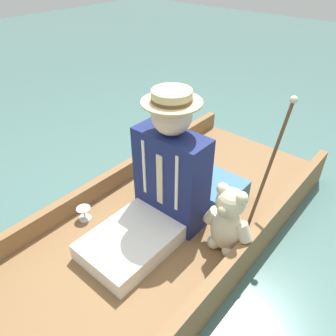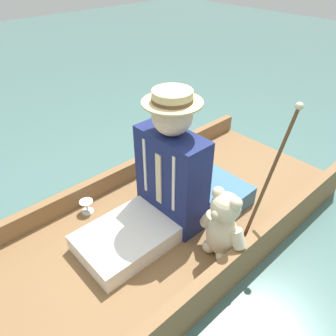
# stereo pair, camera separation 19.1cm
# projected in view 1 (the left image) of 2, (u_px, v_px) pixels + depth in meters

# --- Properties ---
(ground_plane) EXTENTS (16.00, 16.00, 0.00)m
(ground_plane) POSITION_uv_depth(u_px,v_px,m) (162.00, 240.00, 2.18)
(ground_plane) COLOR #476B66
(punt_boat) EXTENTS (1.12, 2.68, 0.28)m
(punt_boat) POSITION_uv_depth(u_px,v_px,m) (162.00, 231.00, 2.13)
(punt_boat) COLOR brown
(punt_boat) RESTS_ON ground_plane
(seat_cushion) EXTENTS (0.50, 0.35, 0.14)m
(seat_cushion) POSITION_uv_depth(u_px,v_px,m) (207.00, 187.00, 2.31)
(seat_cushion) COLOR teal
(seat_cushion) RESTS_ON punt_boat
(seated_person) EXTENTS (0.45, 0.80, 0.87)m
(seated_person) POSITION_uv_depth(u_px,v_px,m) (161.00, 184.00, 1.92)
(seated_person) COLOR white
(seated_person) RESTS_ON punt_boat
(teddy_bear) EXTENTS (0.31, 0.18, 0.45)m
(teddy_bear) POSITION_uv_depth(u_px,v_px,m) (228.00, 222.00, 1.83)
(teddy_bear) COLOR beige
(teddy_bear) RESTS_ON punt_boat
(wine_glass) EXTENTS (0.09, 0.09, 0.09)m
(wine_glass) POSITION_uv_depth(u_px,v_px,m) (84.00, 211.00, 2.11)
(wine_glass) COLOR silver
(wine_glass) RESTS_ON punt_boat
(walking_cane) EXTENTS (0.04, 0.37, 0.83)m
(walking_cane) POSITION_uv_depth(u_px,v_px,m) (271.00, 161.00, 1.84)
(walking_cane) COLOR brown
(walking_cane) RESTS_ON punt_boat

